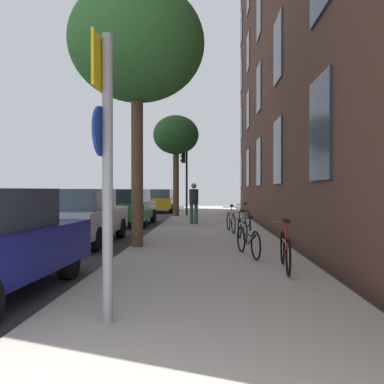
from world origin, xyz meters
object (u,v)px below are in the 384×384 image
at_px(bicycle_1, 248,240).
at_px(bicycle_3, 231,221).
at_px(pedestrian_0, 194,201).
at_px(car_2, 132,207).
at_px(bicycle_2, 242,228).
at_px(car_3, 161,200).
at_px(sign_post, 105,153).
at_px(bicycle_0, 285,250).
at_px(traffic_light, 185,170).
at_px(bicycle_4, 244,217).
at_px(tree_far, 176,136).
at_px(car_1, 83,216).
at_px(tree_near, 137,45).

xyz_separation_m(bicycle_1, bicycle_3, (-0.11, 4.90, 0.02)).
relative_size(pedestrian_0, car_2, 0.40).
relative_size(bicycle_2, car_3, 0.41).
bearing_deg(bicycle_2, pedestrian_0, 106.81).
distance_m(car_2, car_3, 9.84).
bearing_deg(pedestrian_0, sign_post, -92.30).
bearing_deg(pedestrian_0, bicycle_0, -77.77).
bearing_deg(bicycle_2, car_3, 105.31).
xyz_separation_m(bicycle_3, car_3, (-4.12, 13.58, 0.34)).
bearing_deg(car_3, bicycle_3, -73.11).
bearing_deg(car_2, car_3, 89.14).
distance_m(bicycle_0, car_3, 20.54).
bearing_deg(pedestrian_0, traffic_light, 97.44).
relative_size(sign_post, car_3, 0.80).
relative_size(bicycle_4, car_2, 0.37).
xyz_separation_m(bicycle_3, bicycle_4, (0.68, 2.31, -0.00)).
height_order(tree_far, car_1, tree_far).
bearing_deg(car_2, bicycle_0, -64.14).
bearing_deg(bicycle_0, pedestrian_0, 102.23).
distance_m(tree_near, tree_far, 11.70).
bearing_deg(bicycle_3, car_1, -152.68).
bearing_deg(bicycle_2, tree_near, -155.97).
bearing_deg(sign_post, pedestrian_0, 87.70).
xyz_separation_m(tree_near, car_1, (-1.84, 1.21, -4.56)).
distance_m(sign_post, car_1, 7.56).
relative_size(bicycle_0, car_3, 0.44).
relative_size(bicycle_1, car_1, 0.38).
height_order(bicycle_4, car_2, car_2).
bearing_deg(bicycle_4, sign_post, -102.63).
relative_size(bicycle_4, car_1, 0.37).
xyz_separation_m(bicycle_3, car_1, (-4.50, -2.32, 0.34)).
xyz_separation_m(car_2, car_3, (0.15, 9.84, -0.00)).
bearing_deg(tree_near, bicycle_4, 60.30).
distance_m(bicycle_0, bicycle_3, 6.43).
distance_m(traffic_light, car_1, 11.54).
xyz_separation_m(traffic_light, tree_near, (-0.49, -12.34, 2.63)).
relative_size(bicycle_1, car_2, 0.38).
xyz_separation_m(bicycle_2, car_3, (-4.33, 15.83, 0.37)).
height_order(bicycle_1, car_2, car_2).
xyz_separation_m(bicycle_1, pedestrian_0, (-1.54, 8.07, 0.66)).
height_order(sign_post, bicycle_2, sign_post).
distance_m(traffic_light, car_3, 5.51).
relative_size(bicycle_1, bicycle_4, 1.02).
xyz_separation_m(bicycle_1, bicycle_2, (0.10, 2.65, -0.00)).
distance_m(tree_near, bicycle_4, 8.33).
bearing_deg(pedestrian_0, tree_far, 103.61).
relative_size(traffic_light, bicycle_2, 2.35).
distance_m(bicycle_4, car_3, 12.25).
bearing_deg(tree_far, bicycle_1, -78.12).
bearing_deg(bicycle_0, car_2, 115.86).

